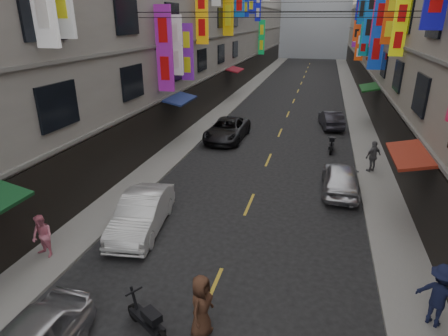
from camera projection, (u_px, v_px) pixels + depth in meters
The scene contains 18 objects.
sidewalk_left at pixel (237, 98), 40.06m from camera, with size 2.00×90.00×0.12m, color slate.
sidewalk_right at pixel (354, 104), 37.25m from camera, with size 2.00×90.00×0.12m, color slate.
building_row_left at pixel (181, 2), 37.97m from camera, with size 10.14×90.00×19.00m.
haze_block at pixel (317, 3), 79.55m from camera, with size 18.00×8.00×22.00m, color #AAB1BD.
shop_signage at pixel (292, 0), 29.10m from camera, with size 14.00×55.00×12.29m.
street_awnings at pixel (255, 103), 23.48m from camera, with size 13.99×35.20×0.41m.
overhead_cables at pixel (287, 4), 24.63m from camera, with size 14.00×38.04×1.24m.
lane_markings at pixel (291, 107), 35.98m from camera, with size 0.12×80.20×0.01m.
scooter_crossing at pixel (148, 320), 9.91m from camera, with size 1.60×1.04×1.14m.
scooter_far_right at pixel (332, 145), 23.80m from camera, with size 0.50×1.80×1.14m.
car_left_mid at pixel (142, 213), 14.78m from camera, with size 1.57×4.51×1.49m, color silver.
car_left_far at pixel (227, 130), 26.05m from camera, with size 2.40×5.20×1.45m, color black.
car_right_mid at pixel (340, 178), 18.10m from camera, with size 1.70×4.23×1.44m, color silver.
car_right_far at pixel (331, 119), 28.99m from camera, with size 1.40×4.01×1.32m, color #2A2931.
pedestrian_lfar at pixel (42, 236), 12.88m from camera, with size 0.77×0.53×1.58m, color pink.
pedestrian_rnear at pixel (440, 296), 9.92m from camera, with size 1.20×0.62×1.86m, color #121632.
pedestrian_rfar at pixel (373, 156), 20.19m from camera, with size 1.02×0.58×1.74m, color slate.
pedestrian_crossing at pixel (201, 306), 9.76m from camera, with size 0.89×0.60×1.81m, color #462A1C.
Camera 1 is at (2.73, 2.93, 7.87)m, focal length 30.00 mm.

